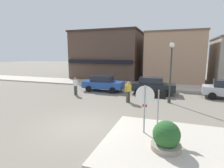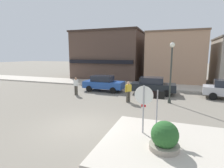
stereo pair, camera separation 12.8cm
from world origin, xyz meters
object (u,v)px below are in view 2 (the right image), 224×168
at_px(planter, 165,139).
at_px(pedestrian_crossing_far, 128,91).
at_px(pedestrian_crossing_near, 76,86).
at_px(parked_car_nearest, 104,83).
at_px(one_way_sign, 157,107).
at_px(parked_car_second, 153,85).
at_px(stop_sign, 144,103).
at_px(lamp_post, 171,64).

relative_size(planter, pedestrian_crossing_far, 0.76).
height_order(planter, pedestrian_crossing_near, pedestrian_crossing_near).
distance_m(parked_car_nearest, pedestrian_crossing_near, 3.00).
xyz_separation_m(parked_car_nearest, pedestrian_crossing_near, (-1.67, -2.49, 0.06)).
height_order(one_way_sign, parked_car_second, one_way_sign).
bearing_deg(pedestrian_crossing_far, parked_car_second, 68.63).
bearing_deg(parked_car_nearest, stop_sign, -57.70).
height_order(pedestrian_crossing_near, pedestrian_crossing_far, same).
xyz_separation_m(stop_sign, parked_car_nearest, (-5.45, 8.61, -0.71)).
xyz_separation_m(planter, parked_car_second, (-1.61, 10.04, 0.25)).
relative_size(stop_sign, parked_car_second, 0.56).
xyz_separation_m(stop_sign, parked_car_second, (-0.63, 8.89, -0.71)).
bearing_deg(one_way_sign, planter, -72.32).
height_order(lamp_post, parked_car_nearest, lamp_post).
bearing_deg(lamp_post, parked_car_second, 119.97).
bearing_deg(parked_car_second, lamp_post, -60.03).
bearing_deg(parked_car_second, stop_sign, -85.96).
xyz_separation_m(parked_car_nearest, pedestrian_crossing_far, (3.41, -3.32, 0.06)).
bearing_deg(parked_car_second, parked_car_nearest, -176.75).
relative_size(stop_sign, one_way_sign, 1.10).
bearing_deg(pedestrian_crossing_near, stop_sign, -40.69).
xyz_separation_m(lamp_post, pedestrian_crossing_far, (-2.99, -0.84, -2.09)).
bearing_deg(planter, pedestrian_crossing_near, 138.09).
bearing_deg(stop_sign, parked_car_nearest, 122.30).
distance_m(stop_sign, planter, 1.79).
distance_m(planter, parked_car_second, 10.17).
bearing_deg(parked_car_second, pedestrian_crossing_near, -156.92).
distance_m(parked_car_nearest, parked_car_second, 4.83).
height_order(planter, parked_car_second, parked_car_second).
bearing_deg(parked_car_nearest, planter, -56.63).
distance_m(lamp_post, pedestrian_crossing_near, 8.34).
bearing_deg(pedestrian_crossing_far, lamp_post, 15.76).
distance_m(stop_sign, parked_car_nearest, 10.22).
height_order(planter, lamp_post, lamp_post).
bearing_deg(planter, pedestrian_crossing_far, 115.10).
bearing_deg(pedestrian_crossing_near, parked_car_second, 23.08).
bearing_deg(stop_sign, pedestrian_crossing_far, 111.03).
bearing_deg(planter, one_way_sign, 107.68).
relative_size(one_way_sign, pedestrian_crossing_far, 1.30).
bearing_deg(parked_car_nearest, lamp_post, -21.14).
height_order(stop_sign, parked_car_second, stop_sign).
distance_m(pedestrian_crossing_near, pedestrian_crossing_far, 5.15).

